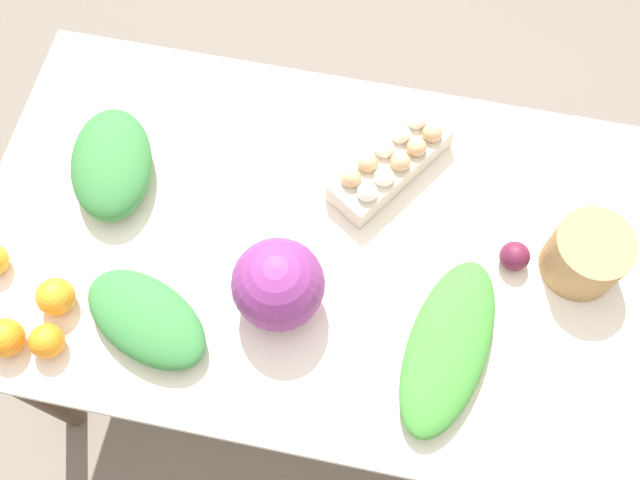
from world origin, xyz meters
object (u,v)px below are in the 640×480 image
Objects in this scene: egg_carton at (391,162)px; paper_bag at (586,255)px; greens_bunch_scallion at (448,347)px; greens_bunch_dandelion at (146,319)px; beet_root at (515,256)px; orange_1 at (56,297)px; cabbage_purple at (278,284)px; greens_bunch_chard at (112,164)px; orange_2 at (47,341)px; orange_0 at (5,338)px.

paper_bag reaches higher than egg_carton.
paper_bag is at bearing -136.30° from greens_bunch_scallion.
beet_root is at bearing -158.14° from greens_bunch_dandelion.
paper_bag is at bearing -75.17° from egg_carton.
beet_root is 0.88m from orange_1.
egg_carton is at bearing -144.49° from orange_1.
cabbage_purple is at bearing -157.07° from greens_bunch_dandelion.
greens_bunch_scallion is 4.88× the size of orange_1.
greens_bunch_chard is 3.92× the size of orange_2.
cabbage_purple is 2.93× the size of beet_root.
egg_carton is 0.57m from greens_bunch_dandelion.
cabbage_purple is 0.48× the size of greens_bunch_scallion.
cabbage_purple is at bearing -158.76° from orange_0.
greens_bunch_chard reaches higher than orange_1.
paper_bag is 0.58× the size of greens_bunch_chard.
greens_bunch_scallion is at bearing -175.87° from orange_1.
orange_1 reaches higher than greens_bunch_dandelion.
greens_bunch_chard is at bearing 135.78° from egg_carton.
egg_carton reaches higher than greens_bunch_scallion.
orange_2 is (0.01, 0.37, -0.01)m from greens_bunch_chard.
paper_bag is 2.52× the size of beet_root.
greens_bunch_chard is at bearing -61.46° from greens_bunch_dandelion.
greens_bunch_scallion is at bearing 173.48° from cabbage_purple.
orange_0 is (0.08, 0.38, -0.01)m from greens_bunch_chard.
greens_bunch_dandelion is 4.00× the size of orange_2.
greens_bunch_scallion is at bearing 63.15° from beet_root.
beet_root is at bearing -116.85° from greens_bunch_scallion.
paper_bag reaches higher than orange_2.
egg_carton is 0.31m from beet_root.
beet_root is (-0.66, -0.27, -0.00)m from greens_bunch_dandelion.
orange_0 is at bearing 19.61° from greens_bunch_dandelion.
orange_2 is (0.96, 0.36, -0.03)m from paper_bag.
cabbage_purple reaches higher than paper_bag.
cabbage_purple is 1.16× the size of paper_bag.
greens_bunch_dandelion reaches higher than orange_2.
cabbage_purple is at bearing -6.52° from greens_bunch_scallion.
egg_carton is at bearing -116.80° from cabbage_purple.
orange_0 reaches higher than greens_bunch_scallion.
greens_bunch_chard reaches higher than greens_bunch_scallion.
orange_1 is (0.41, 0.09, -0.05)m from cabbage_purple.
cabbage_purple reaches higher than greens_bunch_dandelion.
greens_bunch_chard reaches higher than orange_2.
orange_2 is at bearing 10.73° from greens_bunch_scallion.
egg_carton is 1.12× the size of greens_bunch_chard.
egg_carton is 0.81× the size of greens_bunch_scallion.
cabbage_purple is at bearing -173.06° from egg_carton.
egg_carton is at bearing -18.91° from paper_bag.
greens_bunch_chard is 0.98× the size of greens_bunch_dandelion.
orange_2 is at bearing 98.24° from orange_1.
greens_bunch_chard is at bearing -102.05° from orange_0.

